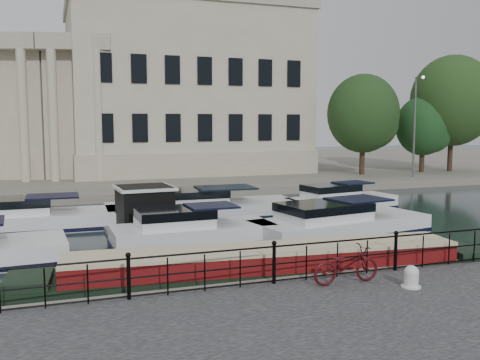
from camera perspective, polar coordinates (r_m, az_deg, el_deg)
name	(u,v)px	position (r m, az deg, el deg)	size (l,w,h in m)	color
ground_plane	(246,280)	(17.38, 0.66, -10.63)	(160.00, 160.00, 0.00)	black
far_bank	(112,169)	(55.11, -13.46, 1.13)	(120.00, 42.00, 0.55)	#6B665B
railing	(274,261)	(15.04, 3.66, -8.58)	(24.14, 0.14, 1.22)	black
civic_building	(104,99)	(50.57, -14.27, 8.33)	(53.55, 31.84, 16.85)	#ADA38C
lamp_posts	(453,124)	(48.22, 21.76, 5.53)	(8.24, 1.55, 8.07)	#59595B
bicycle	(346,265)	(15.33, 11.24, -8.88)	(0.70, 2.01, 1.06)	#3F0B0E
mooring_bollard	(411,277)	(15.50, 17.81, -9.82)	(0.54, 0.54, 0.61)	silver
narrowboat	(267,273)	(16.82, 2.89, -9.92)	(15.41, 3.45, 1.56)	black
harbour_hut	(145,211)	(24.86, -10.14, -3.32)	(3.59, 3.06, 2.22)	#6B665B
cabin_cruisers	(174,224)	(24.68, -7.02, -4.72)	(27.63, 10.19, 1.99)	white
trees	(425,111)	(50.11, 19.10, 6.98)	(15.93, 7.42, 10.44)	black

